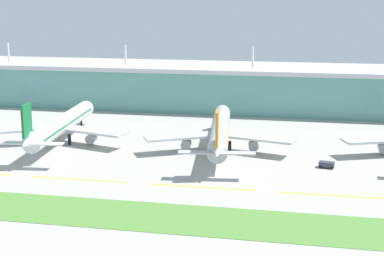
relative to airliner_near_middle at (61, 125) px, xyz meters
name	(u,v)px	position (x,y,z in m)	size (l,w,h in m)	color
ground_plane	(219,175)	(58.18, -25.88, -6.45)	(600.00, 600.00, 0.00)	#A8A59E
terminal_building	(253,88)	(58.18, 71.64, 3.42)	(288.00, 34.00, 28.35)	#5B9E93
airliner_near_middle	(61,125)	(0.00, 0.00, 0.00)	(48.59, 68.32, 18.90)	silver
airliner_center	(220,131)	(54.29, 0.87, 0.00)	(48.44, 69.60, 18.90)	#ADB2BC
taxiway_stripe_mid_west	(79,179)	(21.18, -37.09, -6.43)	(28.00, 0.70, 0.04)	yellow
taxiway_stripe_centre	(201,187)	(55.18, -37.09, -6.43)	(28.00, 0.70, 0.04)	yellow
taxiway_stripe_mid_east	(334,196)	(89.18, -37.09, -6.43)	(28.00, 0.70, 0.04)	yellow
grass_verge	(196,220)	(58.18, -60.01, -6.40)	(300.00, 18.00, 0.10)	#518438
pushback_tug	(327,164)	(87.79, -12.45, -5.35)	(4.70, 3.07, 1.85)	#333842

